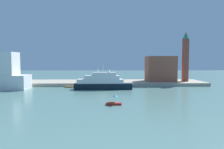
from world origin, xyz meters
TOP-DOWN VIEW (x-y plane):
  - ground at (0.00, 0.00)m, footprint 400.00×400.00m
  - quay_dock at (0.00, 27.21)m, footprint 110.00×22.41m
  - large_yacht at (-0.47, 6.67)m, footprint 26.44×4.69m
  - small_motorboat at (3.74, -26.92)m, footprint 4.64×1.44m
  - work_barge at (-16.53, 12.99)m, footprint 4.74×1.98m
  - harbor_building at (31.65, 27.06)m, footprint 15.54×12.30m
  - bell_tower at (45.59, 26.57)m, footprint 3.72×3.72m
  - parked_car at (-10.88, 19.84)m, footprint 3.94×1.90m
  - person_figure at (-6.22, 21.26)m, footprint 0.36×0.36m
  - mooring_bollard at (1.27, 17.71)m, footprint 0.53×0.53m

SIDE VIEW (x-z plane):
  - ground at x=0.00m, z-range 0.00..0.00m
  - work_barge at x=-16.53m, z-range 0.00..0.73m
  - small_motorboat at x=3.74m, z-range -0.67..2.35m
  - quay_dock at x=0.00m, z-range 0.00..1.68m
  - mooring_bollard at x=1.27m, z-range 1.68..2.51m
  - parked_car at x=-10.88m, z-range 1.59..2.86m
  - person_figure at x=-6.22m, z-range 1.61..3.42m
  - large_yacht at x=-0.47m, z-range -2.63..8.84m
  - harbor_building at x=31.65m, z-range 1.68..15.71m
  - bell_tower at x=45.59m, z-range 2.77..30.38m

